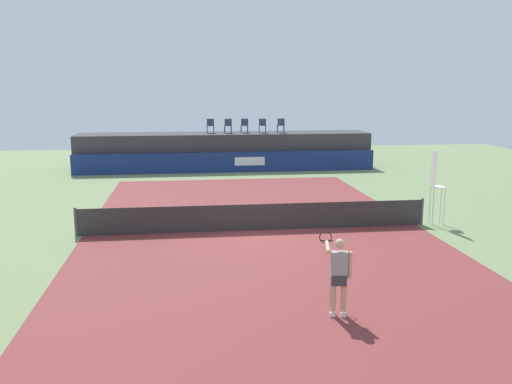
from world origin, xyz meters
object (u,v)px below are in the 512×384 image
(spectator_chair_far_right, at_px, (281,125))
(spectator_chair_left, at_px, (228,125))
(net_post_near, at_px, (76,222))
(spectator_chair_center, at_px, (244,125))
(spectator_chair_right, at_px, (262,125))
(umpire_chair, at_px, (435,182))
(spectator_chair_far_left, at_px, (210,125))
(net_post_far, at_px, (422,212))
(tennis_player, at_px, (339,274))

(spectator_chair_far_right, bearing_deg, spectator_chair_left, 177.82)
(net_post_near, bearing_deg, spectator_chair_center, 64.04)
(spectator_chair_center, relative_size, spectator_chair_right, 1.00)
(spectator_chair_left, height_order, spectator_chair_center, same)
(umpire_chair, bearing_deg, net_post_near, -179.93)
(spectator_chair_far_left, distance_m, spectator_chair_far_right, 4.39)
(spectator_chair_center, distance_m, umpire_chair, 16.26)
(spectator_chair_far_right, bearing_deg, umpire_chair, -78.21)
(spectator_chair_far_right, distance_m, net_post_far, 15.49)
(spectator_chair_right, distance_m, net_post_far, 15.76)
(net_post_near, xyz_separation_m, net_post_far, (12.40, 0.00, 0.00))
(spectator_chair_far_right, relative_size, umpire_chair, 0.32)
(spectator_chair_center, distance_m, net_post_far, 16.23)
(spectator_chair_right, bearing_deg, tennis_player, -93.71)
(spectator_chair_far_left, height_order, spectator_chair_far_right, same)
(umpire_chair, distance_m, net_post_far, 1.18)
(spectator_chair_center, height_order, umpire_chair, spectator_chair_center)
(spectator_chair_left, bearing_deg, spectator_chair_right, -2.58)
(spectator_chair_far_left, bearing_deg, spectator_chair_far_right, -3.43)
(spectator_chair_left, height_order, umpire_chair, spectator_chair_left)
(spectator_chair_center, relative_size, tennis_player, 0.50)
(spectator_chair_right, xyz_separation_m, spectator_chair_far_right, (1.15, -0.03, 0.00))
(net_post_far, xyz_separation_m, tennis_player, (-5.31, -7.52, 0.46))
(spectator_chair_far_left, bearing_deg, net_post_near, -109.15)
(net_post_near, height_order, tennis_player, tennis_player)
(spectator_chair_left, xyz_separation_m, umpire_chair, (6.44, -15.21, -1.11))
(spectator_chair_far_right, height_order, net_post_far, spectator_chair_far_right)
(spectator_chair_far_left, xyz_separation_m, spectator_chair_right, (3.23, -0.23, 0.00))
(spectator_chair_far_right, bearing_deg, spectator_chair_far_left, 176.57)
(spectator_chair_far_right, height_order, umpire_chair, spectator_chair_far_right)
(net_post_near, height_order, net_post_far, same)
(spectator_chair_far_left, distance_m, tennis_player, 23.02)
(spectator_chair_center, height_order, tennis_player, spectator_chair_center)
(spectator_chair_center, relative_size, net_post_far, 0.89)
(tennis_player, bearing_deg, spectator_chair_far_left, 94.39)
(spectator_chair_left, xyz_separation_m, net_post_near, (-6.42, -15.22, -2.19))
(spectator_chair_right, bearing_deg, spectator_chair_far_left, 175.86)
(spectator_chair_far_left, xyz_separation_m, tennis_player, (1.76, -22.88, -1.73))
(net_post_far, bearing_deg, spectator_chair_right, 104.25)
(net_post_near, relative_size, net_post_far, 1.00)
(spectator_chair_far_right, relative_size, net_post_far, 0.89)
(spectator_chair_left, height_order, net_post_near, spectator_chair_left)
(net_post_near, bearing_deg, umpire_chair, 0.07)
(net_post_near, bearing_deg, spectator_chair_left, 67.14)
(spectator_chair_far_right, height_order, tennis_player, spectator_chair_far_right)
(spectator_chair_right, xyz_separation_m, net_post_far, (3.84, -15.13, -2.19))
(spectator_chair_center, bearing_deg, tennis_player, -90.91)
(net_post_near, distance_m, net_post_far, 12.40)
(umpire_chair, xyz_separation_m, net_post_near, (-12.86, -0.02, -1.09))
(umpire_chair, bearing_deg, net_post_far, -178.11)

